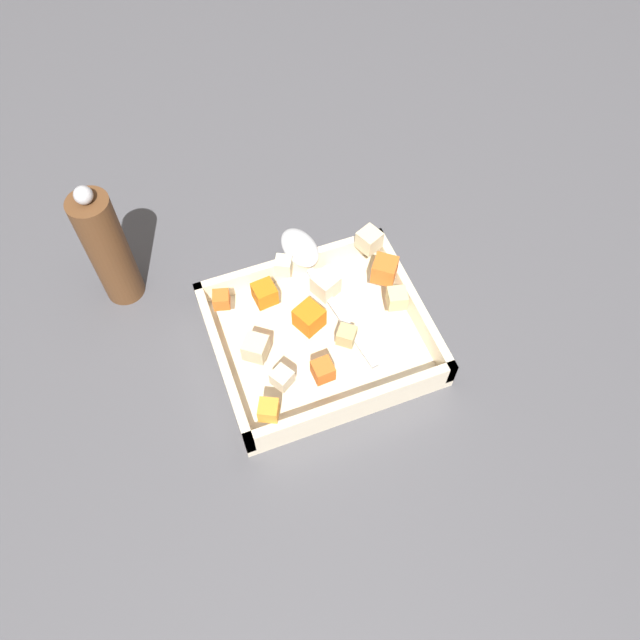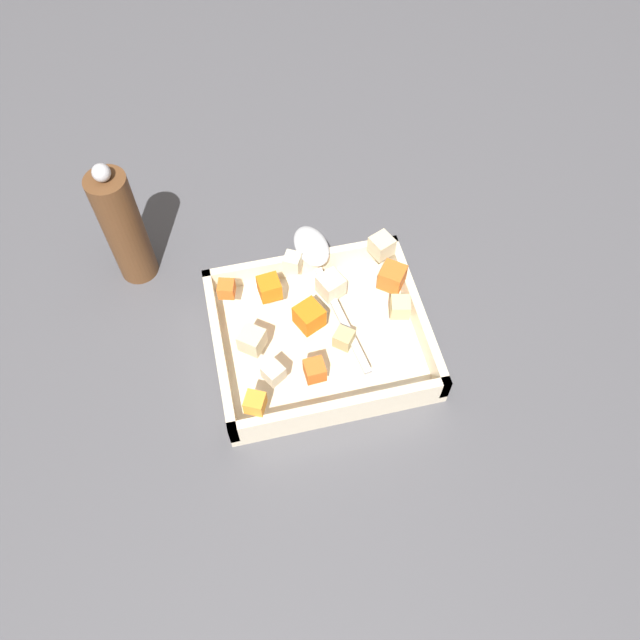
# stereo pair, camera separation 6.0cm
# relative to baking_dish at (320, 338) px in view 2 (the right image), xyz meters

# --- Properties ---
(ground_plane) EXTENTS (4.00, 4.00, 0.00)m
(ground_plane) POSITION_rel_baking_dish_xyz_m (-0.02, 0.01, -0.02)
(ground_plane) COLOR #4C4C51
(baking_dish) EXTENTS (0.29, 0.25, 0.05)m
(baking_dish) POSITION_rel_baking_dish_xyz_m (0.00, 0.00, 0.00)
(baking_dish) COLOR beige
(baking_dish) RESTS_ON ground_plane
(carrot_chunk_near_spoon) EXTENTS (0.05, 0.05, 0.03)m
(carrot_chunk_near_spoon) POSITION_rel_baking_dish_xyz_m (-0.11, -0.04, 0.05)
(carrot_chunk_near_spoon) COLOR orange
(carrot_chunk_near_spoon) RESTS_ON baking_dish
(carrot_chunk_corner_sw) EXTENTS (0.03, 0.03, 0.02)m
(carrot_chunk_corner_sw) POSITION_rel_baking_dish_xyz_m (0.12, -0.08, 0.05)
(carrot_chunk_corner_sw) COLOR orange
(carrot_chunk_corner_sw) RESTS_ON baking_dish
(carrot_chunk_under_handle) EXTENTS (0.03, 0.03, 0.03)m
(carrot_chunk_under_handle) POSITION_rel_baking_dish_xyz_m (0.06, -0.06, 0.05)
(carrot_chunk_under_handle) COLOR orange
(carrot_chunk_under_handle) RESTS_ON baking_dish
(carrot_chunk_near_left) EXTENTS (0.04, 0.04, 0.03)m
(carrot_chunk_near_left) POSITION_rel_baking_dish_xyz_m (0.01, -0.00, 0.05)
(carrot_chunk_near_left) COLOR orange
(carrot_chunk_near_left) RESTS_ON baking_dish
(carrot_chunk_heap_top) EXTENTS (0.03, 0.03, 0.02)m
(carrot_chunk_heap_top) POSITION_rel_baking_dish_xyz_m (0.11, 0.10, 0.05)
(carrot_chunk_heap_top) COLOR orange
(carrot_chunk_heap_top) RESTS_ON baking_dish
(carrot_chunk_near_right) EXTENTS (0.03, 0.03, 0.03)m
(carrot_chunk_near_right) POSITION_rel_baking_dish_xyz_m (0.02, 0.07, 0.05)
(carrot_chunk_near_right) COLOR orange
(carrot_chunk_near_right) RESTS_ON baking_dish
(potato_chunk_corner_se) EXTENTS (0.03, 0.03, 0.02)m
(potato_chunk_corner_se) POSITION_rel_baking_dish_xyz_m (-0.02, 0.04, 0.05)
(potato_chunk_corner_se) COLOR tan
(potato_chunk_corner_se) RESTS_ON baking_dish
(potato_chunk_heap_side) EXTENTS (0.04, 0.04, 0.03)m
(potato_chunk_heap_side) POSITION_rel_baking_dish_xyz_m (0.09, 0.01, 0.05)
(potato_chunk_heap_side) COLOR beige
(potato_chunk_heap_side) RESTS_ON baking_dish
(potato_chunk_front_center) EXTENTS (0.03, 0.03, 0.03)m
(potato_chunk_front_center) POSITION_rel_baking_dish_xyz_m (-0.11, 0.01, 0.05)
(potato_chunk_front_center) COLOR #E0CC89
(potato_chunk_front_center) RESTS_ON baking_dish
(potato_chunk_mid_right) EXTENTS (0.03, 0.03, 0.02)m
(potato_chunk_mid_right) POSITION_rel_baking_dish_xyz_m (0.02, -0.10, 0.05)
(potato_chunk_mid_right) COLOR beige
(potato_chunk_mid_right) RESTS_ON baking_dish
(potato_chunk_far_left) EXTENTS (0.04, 0.04, 0.03)m
(potato_chunk_far_left) POSITION_rel_baking_dish_xyz_m (-0.11, -0.10, 0.05)
(potato_chunk_far_left) COLOR beige
(potato_chunk_far_left) RESTS_ON baking_dish
(parsnip_chunk_center) EXTENTS (0.04, 0.04, 0.03)m
(parsnip_chunk_center) POSITION_rel_baking_dish_xyz_m (-0.03, -0.05, 0.05)
(parsnip_chunk_center) COLOR beige
(parsnip_chunk_center) RESTS_ON baking_dish
(parsnip_chunk_corner_ne) EXTENTS (0.03, 0.03, 0.02)m
(parsnip_chunk_corner_ne) POSITION_rel_baking_dish_xyz_m (0.08, 0.07, 0.05)
(parsnip_chunk_corner_ne) COLOR beige
(parsnip_chunk_corner_ne) RESTS_ON baking_dish
(serving_spoon) EXTENTS (0.07, 0.26, 0.02)m
(serving_spoon) POSITION_rel_baking_dish_xyz_m (-0.01, -0.11, 0.05)
(serving_spoon) COLOR silver
(serving_spoon) RESTS_ON baking_dish
(pepper_mill) EXTENTS (0.06, 0.06, 0.22)m
(pepper_mill) POSITION_rel_baking_dish_xyz_m (0.24, -0.19, 0.08)
(pepper_mill) COLOR brown
(pepper_mill) RESTS_ON ground_plane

